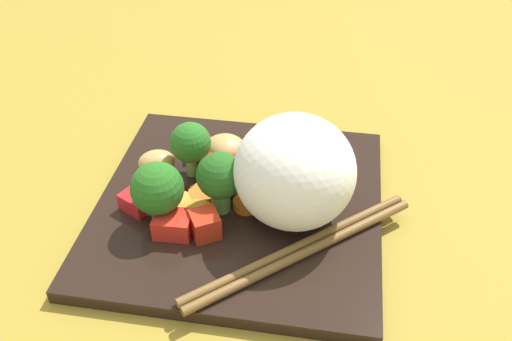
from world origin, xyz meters
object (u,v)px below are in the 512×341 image
rice_mound (295,171)px  carrot_slice_2 (246,204)px  square_plate (240,206)px  broccoli_floret_1 (220,177)px  chopstick_pair (302,249)px

rice_mound → carrot_slice_2: (3.96, 0.05, -4.13)cm
square_plate → rice_mound: rice_mound is taller
broccoli_floret_1 → chopstick_pair: (-7.34, 3.72, -2.95)cm
carrot_slice_2 → rice_mound: bearing=-179.2°
carrot_slice_2 → chopstick_pair: (-5.34, 4.17, -0.03)cm
carrot_slice_2 → broccoli_floret_1: bearing=12.7°
carrot_slice_2 → square_plate: bearing=-44.8°
square_plate → rice_mound: (-4.66, 0.64, 5.13)cm
rice_mound → broccoli_floret_1: (5.96, 0.50, -1.21)cm
square_plate → carrot_slice_2: size_ratio=11.04×
rice_mound → carrot_slice_2: 5.72cm
rice_mound → chopstick_pair: (-1.38, 4.22, -4.16)cm
broccoli_floret_1 → rice_mound: bearing=-175.2°
square_plate → carrot_slice_2: bearing=135.2°
rice_mound → broccoli_floret_1: bearing=4.8°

